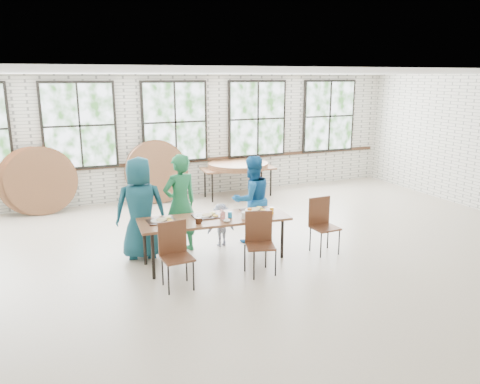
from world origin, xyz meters
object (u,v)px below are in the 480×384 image
Objects in this scene: chair_near_left at (175,249)px; storage_table at (238,170)px; dining_table at (214,221)px; chair_near_right at (259,237)px.

storage_table is (2.83, 4.41, 0.13)m from chair_near_left.
storage_table is (1.99, 3.77, -0.00)m from dining_table.
chair_near_right is at bearing -4.33° from chair_near_left.
chair_near_right is at bearing -48.72° from dining_table.
chair_near_left reaches higher than storage_table.
dining_table is 2.58× the size of chair_near_left.
chair_near_right is (0.49, -0.65, -0.13)m from dining_table.
dining_table is at bearing 143.89° from chair_near_right.
chair_near_left is 0.51× the size of storage_table.
chair_near_left is at bearing -138.30° from dining_table.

